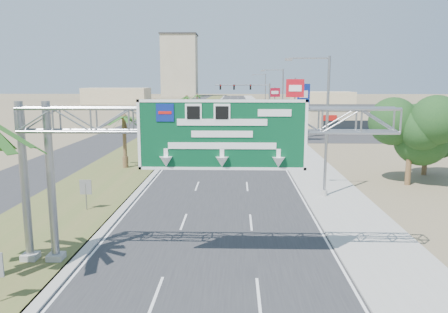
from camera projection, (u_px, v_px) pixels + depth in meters
name	position (u px, v px, depth m)	size (l,w,h in m)	color
road	(232.00, 113.00, 118.52)	(12.00, 300.00, 0.02)	#28282B
sidewalk_right	(263.00, 113.00, 118.29)	(4.00, 300.00, 0.10)	#9E9B93
median_grass	(195.00, 112.00, 118.79)	(7.00, 300.00, 0.12)	#4E5E29
opposing_road	(170.00, 113.00, 118.99)	(8.00, 300.00, 0.02)	#28282B
sign_gantry	(186.00, 132.00, 18.93)	(16.75, 1.24, 7.50)	gray
palm_row_b	(124.00, 118.00, 41.10)	(3.99, 3.99, 5.95)	brown
palm_row_c	(155.00, 102.00, 56.74)	(3.99, 3.99, 6.75)	brown
palm_row_d	(174.00, 105.00, 74.69)	(3.99, 3.99, 5.45)	brown
palm_row_e	(187.00, 97.00, 93.29)	(3.99, 3.99, 6.15)	brown
palm_row_f	(197.00, 95.00, 117.99)	(3.99, 3.99, 5.75)	brown
streetlight_near	(324.00, 133.00, 30.83)	(3.27, 0.44, 10.00)	gray
streetlight_mid	(281.00, 108.00, 60.39)	(3.27, 0.44, 10.00)	gray
streetlight_far	(264.00, 98.00, 95.86)	(3.27, 0.44, 10.00)	gray
signal_mast	(258.00, 101.00, 80.10)	(10.28, 0.71, 8.00)	gray
store_building	(359.00, 119.00, 74.23)	(18.00, 10.00, 4.00)	tan
oak_near	(411.00, 129.00, 34.59)	(4.50, 4.50, 6.80)	brown
oak_far	(427.00, 132.00, 38.57)	(3.50, 3.50, 5.60)	brown
median_signback_b	(86.00, 189.00, 27.86)	(0.75, 0.08, 2.08)	gray
tower_distant	(180.00, 66.00, 254.40)	(20.00, 16.00, 35.00)	tan
building_distant_left	(117.00, 96.00, 168.51)	(24.00, 14.00, 6.00)	tan
building_distant_right	(322.00, 99.00, 146.85)	(20.00, 12.00, 5.00)	tan
car_left_lane	(211.00, 144.00, 53.75)	(1.58, 3.92, 1.34)	black
car_mid_lane	(232.00, 143.00, 54.50)	(1.59, 4.56, 1.50)	maroon
car_right_lane	(241.00, 124.00, 80.71)	(2.11, 4.57, 1.27)	gray
car_far	(207.00, 116.00, 96.10)	(2.11, 5.19, 1.50)	black
pole_sign_red_near	(295.00, 92.00, 58.60)	(2.42, 0.67, 8.80)	gray
pole_sign_blue	(303.00, 97.00, 63.46)	(1.95, 1.08, 8.18)	gray
pole_sign_red_far	(275.00, 95.00, 89.16)	(2.19, 0.94, 7.23)	gray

